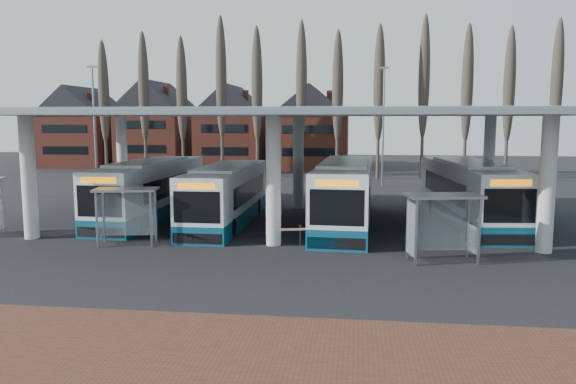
# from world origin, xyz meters

# --- Properties ---
(ground) EXTENTS (140.00, 140.00, 0.00)m
(ground) POSITION_xyz_m (0.00, 0.00, 0.00)
(ground) COLOR black
(ground) RESTS_ON ground
(station_canopy) EXTENTS (32.00, 16.00, 6.34)m
(station_canopy) POSITION_xyz_m (0.00, 8.00, 5.68)
(station_canopy) COLOR silver
(station_canopy) RESTS_ON ground
(poplar_row) EXTENTS (45.10, 1.10, 14.50)m
(poplar_row) POSITION_xyz_m (0.00, 33.00, 8.78)
(poplar_row) COLOR #473D33
(poplar_row) RESTS_ON ground
(townhouse_row) EXTENTS (36.80, 10.30, 12.25)m
(townhouse_row) POSITION_xyz_m (-15.75, 44.00, 5.94)
(townhouse_row) COLOR brown
(townhouse_row) RESTS_ON ground
(lamp_post_a) EXTENTS (0.80, 0.16, 10.17)m
(lamp_post_a) POSITION_xyz_m (-18.00, 22.00, 5.34)
(lamp_post_a) COLOR slate
(lamp_post_a) RESTS_ON ground
(lamp_post_b) EXTENTS (0.80, 0.16, 10.17)m
(lamp_post_b) POSITION_xyz_m (6.00, 26.00, 5.34)
(lamp_post_b) COLOR slate
(lamp_post_b) RESTS_ON ground
(bus_0) EXTENTS (3.03, 12.34, 3.41)m
(bus_0) POSITION_xyz_m (-8.28, 8.76, 1.61)
(bus_0) COLOR white
(bus_0) RESTS_ON ground
(bus_1) EXTENTS (2.55, 11.76, 3.27)m
(bus_1) POSITION_xyz_m (-3.44, 7.76, 1.54)
(bus_1) COLOR white
(bus_1) RESTS_ON ground
(bus_2) EXTENTS (3.21, 12.92, 3.56)m
(bus_2) POSITION_xyz_m (3.19, 7.92, 1.68)
(bus_2) COLOR white
(bus_2) RESTS_ON ground
(bus_3) EXTENTS (3.86, 12.73, 3.48)m
(bus_3) POSITION_xyz_m (10.07, 9.50, 1.64)
(bus_3) COLOR white
(bus_3) RESTS_ON ground
(shelter_1) EXTENTS (3.03, 1.87, 2.64)m
(shelter_1) POSITION_xyz_m (-6.81, 1.91, 1.92)
(shelter_1) COLOR gray
(shelter_1) RESTS_ON ground
(shelter_2) EXTENTS (3.22, 2.03, 2.78)m
(shelter_2) POSITION_xyz_m (7.29, 0.46, 2.02)
(shelter_2) COLOR gray
(shelter_2) RESTS_ON ground
(barrier) EXTENTS (1.93, 0.73, 0.98)m
(barrier) POSITION_xyz_m (1.23, 2.21, 0.76)
(barrier) COLOR black
(barrier) RESTS_ON ground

